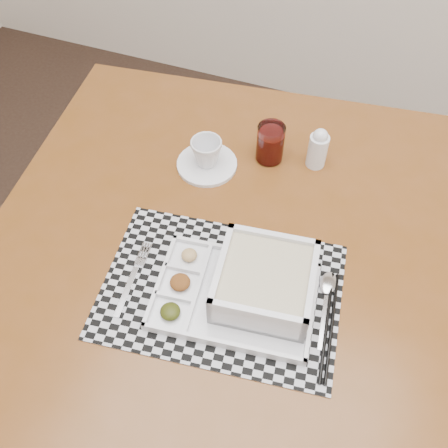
% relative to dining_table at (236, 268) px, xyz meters
% --- Properties ---
extents(dining_table, '(1.25, 1.25, 0.84)m').
position_rel_dining_table_xyz_m(dining_table, '(0.00, 0.00, 0.00)').
color(dining_table, '#5E3311').
rests_on(dining_table, ground).
extents(placemat, '(0.52, 0.40, 0.00)m').
position_rel_dining_table_xyz_m(placemat, '(0.01, -0.11, 0.09)').
color(placemat, '#ADAEB5').
rests_on(placemat, dining_table).
extents(serving_tray, '(0.34, 0.26, 0.09)m').
position_rel_dining_table_xyz_m(serving_tray, '(0.08, -0.10, 0.12)').
color(serving_tray, silver).
rests_on(serving_tray, placemat).
extents(fork, '(0.04, 0.19, 0.00)m').
position_rel_dining_table_xyz_m(fork, '(-0.17, -0.15, 0.09)').
color(fork, silver).
rests_on(fork, placemat).
extents(spoon, '(0.04, 0.18, 0.01)m').
position_rel_dining_table_xyz_m(spoon, '(0.21, -0.04, 0.09)').
color(spoon, silver).
rests_on(spoon, placemat).
extents(chopsticks, '(0.05, 0.24, 0.01)m').
position_rel_dining_table_xyz_m(chopsticks, '(0.23, -0.12, 0.09)').
color(chopsticks, black).
rests_on(chopsticks, placemat).
extents(saucer, '(0.15, 0.15, 0.01)m').
position_rel_dining_table_xyz_m(saucer, '(-0.15, 0.21, 0.09)').
color(saucer, silver).
rests_on(saucer, dining_table).
extents(cup, '(0.09, 0.09, 0.07)m').
position_rel_dining_table_xyz_m(cup, '(-0.15, 0.21, 0.13)').
color(cup, silver).
rests_on(cup, saucer).
extents(juice_glass, '(0.07, 0.07, 0.10)m').
position_rel_dining_table_xyz_m(juice_glass, '(-0.01, 0.29, 0.13)').
color(juice_glass, white).
rests_on(juice_glass, dining_table).
extents(creamer_bottle, '(0.05, 0.05, 0.11)m').
position_rel_dining_table_xyz_m(creamer_bottle, '(0.10, 0.31, 0.14)').
color(creamer_bottle, silver).
rests_on(creamer_bottle, dining_table).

